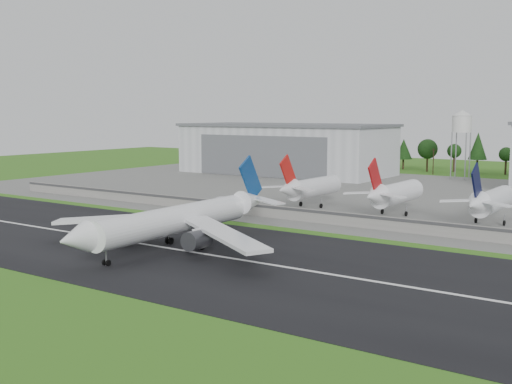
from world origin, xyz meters
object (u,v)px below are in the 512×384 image
Objects in this scene: parked_jet_red_a at (309,188)px; parked_jet_red_b at (393,194)px; main_airliner at (173,227)px; parked_jet_navy at (489,201)px; ground_vehicle at (94,234)px.

parked_jet_red_b reaches higher than parked_jet_red_a.
parked_jet_navy is (45.64, 67.00, 1.31)m from main_airliner.
main_airliner is at bearing -124.26° from parked_jet_navy.
parked_jet_red_b is at bearing 0.03° from parked_jet_red_a.
parked_jet_red_a is at bearing -179.97° from parked_jet_red_b.
main_airliner is at bearing -84.32° from parked_jet_red_a.
main_airliner is 1.89× the size of parked_jet_navy.
parked_jet_red_a is at bearing -179.99° from parked_jet_navy.
ground_vehicle is (-23.72, -0.47, -4.06)m from main_airliner.
ground_vehicle is at bearing -135.79° from parked_jet_navy.
main_airliner reaches higher than ground_vehicle.
parked_jet_navy is at bearing -126.42° from main_airliner.
parked_jet_red_b is (43.57, 67.48, 5.43)m from ground_vehicle.
parked_jet_red_a is 52.29m from parked_jet_navy.
parked_jet_navy is (25.79, -0.01, -0.06)m from parked_jet_red_b.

